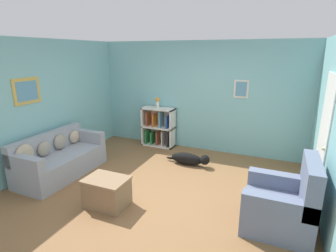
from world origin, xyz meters
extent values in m
plane|color=brown|center=(0.00, 0.00, 0.00)|extent=(14.00, 14.00, 0.00)
cube|color=#7AB7BC|center=(0.00, 2.25, 1.30)|extent=(5.60, 0.10, 2.60)
cube|color=silver|center=(1.00, 2.19, 1.55)|extent=(0.32, 0.02, 0.40)
cube|color=#568EAD|center=(1.00, 2.18, 1.55)|extent=(0.24, 0.01, 0.32)
cube|color=#7AB7BC|center=(-2.55, 0.00, 1.30)|extent=(0.10, 5.00, 2.60)
cube|color=gold|center=(-2.49, -0.40, 1.65)|extent=(0.02, 0.56, 0.48)
cube|color=#568EAD|center=(-2.48, -0.40, 1.65)|extent=(0.01, 0.44, 0.36)
cube|color=white|center=(2.49, 0.70, 1.02)|extent=(0.02, 0.84, 2.05)
sphere|color=tan|center=(2.46, 0.35, 1.00)|extent=(0.05, 0.05, 0.05)
cube|color=#9399A3|center=(-1.98, -0.26, 0.22)|extent=(0.80, 1.75, 0.43)
cube|color=#9399A3|center=(-2.30, -0.26, 0.62)|extent=(0.16, 1.75, 0.38)
cube|color=#9399A3|center=(-1.98, -1.05, 0.56)|extent=(0.80, 0.16, 0.26)
cube|color=#9399A3|center=(-1.98, 0.54, 0.56)|extent=(0.80, 0.16, 0.26)
ellipsoid|color=tan|center=(-2.18, -0.87, 0.62)|extent=(0.14, 0.37, 0.37)
ellipsoid|color=gray|center=(-2.18, -0.46, 0.57)|extent=(0.14, 0.28, 0.28)
ellipsoid|color=gray|center=(-2.18, -0.05, 0.59)|extent=(0.14, 0.31, 0.31)
ellipsoid|color=tan|center=(-2.18, 0.36, 0.57)|extent=(0.14, 0.28, 0.28)
cube|color=silver|center=(-1.35, 2.00, 0.50)|extent=(0.04, 0.35, 0.99)
cube|color=silver|center=(-0.56, 2.00, 0.50)|extent=(0.04, 0.35, 0.99)
cube|color=silver|center=(-0.96, 2.17, 0.50)|extent=(0.83, 0.02, 0.99)
cube|color=silver|center=(-0.96, 2.00, 0.02)|extent=(0.83, 0.35, 0.04)
cube|color=silver|center=(-0.96, 2.00, 0.50)|extent=(0.83, 0.35, 0.04)
cube|color=silver|center=(-0.96, 2.00, 0.98)|extent=(0.83, 0.35, 0.04)
cube|color=#287A3D|center=(-1.26, 1.99, 0.20)|extent=(0.04, 0.27, 0.36)
cube|color=brown|center=(-1.23, 1.99, 0.69)|extent=(0.03, 0.27, 0.35)
cube|color=#287A3D|center=(-1.12, 1.99, 0.18)|extent=(0.03, 0.27, 0.33)
cube|color=orange|center=(-1.05, 1.99, 0.68)|extent=(0.03, 0.27, 0.33)
cube|color=brown|center=(-0.96, 1.99, 0.20)|extent=(0.03, 0.27, 0.37)
cube|color=#60939E|center=(-0.87, 1.99, 0.71)|extent=(0.03, 0.27, 0.40)
cube|color=silver|center=(-0.81, 1.99, 0.21)|extent=(0.03, 0.27, 0.39)
cube|color=#234C9E|center=(-0.68, 1.99, 0.67)|extent=(0.03, 0.27, 0.31)
cube|color=black|center=(-0.65, 1.99, 0.22)|extent=(0.05, 0.27, 0.40)
cube|color=slate|center=(1.93, -0.30, 0.21)|extent=(0.88, 0.89, 0.41)
cube|color=slate|center=(2.28, -0.30, 0.72)|extent=(0.18, 0.89, 0.62)
cube|color=slate|center=(1.93, -0.65, 0.52)|extent=(0.88, 0.18, 0.22)
cube|color=slate|center=(1.93, 0.06, 0.52)|extent=(0.88, 0.18, 0.22)
cube|color=#846647|center=(-0.52, -0.81, 0.23)|extent=(0.63, 0.46, 0.46)
cube|color=#8F6E4D|center=(-0.52, -0.81, 0.45)|extent=(0.66, 0.48, 0.03)
ellipsoid|color=black|center=(0.11, 1.16, 0.13)|extent=(0.69, 0.23, 0.26)
sphere|color=black|center=(0.51, 1.16, 0.17)|extent=(0.21, 0.21, 0.21)
ellipsoid|color=black|center=(-0.29, 1.20, 0.06)|extent=(0.20, 0.05, 0.05)
cylinder|color=silver|center=(-0.97, 2.00, 1.07)|extent=(0.09, 0.09, 0.16)
sphere|color=orange|center=(-0.97, 2.00, 1.20)|extent=(0.11, 0.11, 0.11)
camera|label=1|loc=(1.80, -3.78, 2.35)|focal=28.00mm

